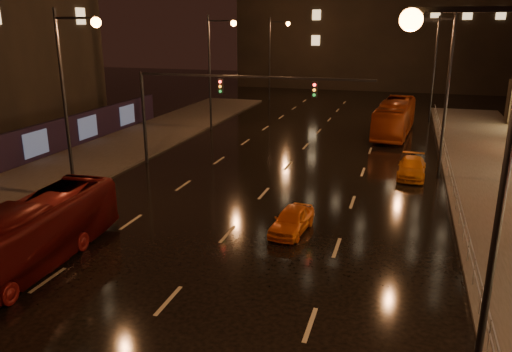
# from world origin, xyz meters

# --- Properties ---
(ground) EXTENTS (140.00, 140.00, 0.00)m
(ground) POSITION_xyz_m (0.00, 20.00, 0.00)
(ground) COLOR black
(ground) RESTS_ON ground
(sidewalk_left) EXTENTS (7.00, 70.00, 0.15)m
(sidewalk_left) POSITION_xyz_m (-13.50, 15.00, 0.07)
(sidewalk_left) COLOR #38332D
(sidewalk_left) RESTS_ON ground
(traffic_signal) EXTENTS (15.31, 0.32, 6.20)m
(traffic_signal) POSITION_xyz_m (-5.06, 20.00, 4.74)
(traffic_signal) COLOR black
(traffic_signal) RESTS_ON ground
(streetlight_right) EXTENTS (2.64, 0.50, 10.00)m
(streetlight_right) POSITION_xyz_m (8.92, 2.00, 6.43)
(streetlight_right) COLOR black
(streetlight_right) RESTS_ON ground
(railing_right) EXTENTS (0.05, 56.00, 1.00)m
(railing_right) POSITION_xyz_m (10.20, 18.00, 0.90)
(railing_right) COLOR #99999E
(railing_right) RESTS_ON sidewalk_right
(bus_red) EXTENTS (2.72, 9.70, 2.67)m
(bus_red) POSITION_xyz_m (-6.20, 4.67, 1.34)
(bus_red) COLOR #550C0C
(bus_red) RESTS_ON ground
(bus_curb) EXTENTS (3.35, 10.80, 2.96)m
(bus_curb) POSITION_xyz_m (6.46, 34.51, 1.48)
(bus_curb) COLOR maroon
(bus_curb) RESTS_ON ground
(taxi_near) EXTENTS (1.74, 3.57, 1.17)m
(taxi_near) POSITION_xyz_m (2.75, 11.12, 0.59)
(taxi_near) COLOR orange
(taxi_near) RESTS_ON ground
(taxi_far) EXTENTS (1.80, 4.13, 1.18)m
(taxi_far) POSITION_xyz_m (8.00, 21.87, 0.59)
(taxi_far) COLOR #BF6512
(taxi_far) RESTS_ON ground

